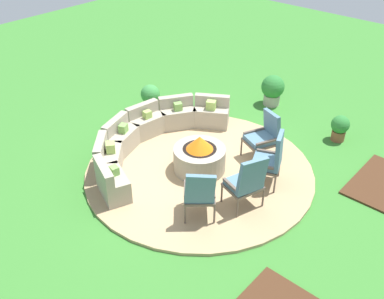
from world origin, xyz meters
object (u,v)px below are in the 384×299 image
lounge_chair_front_left (200,192)px  potted_plant_0 (340,127)px  lounge_chair_front_right (247,182)px  potted_plant_2 (273,89)px  curved_stone_bench (149,136)px  potted_plant_1 (150,96)px  lounge_chair_back_left (271,158)px  lounge_chair_back_right (264,135)px  fire_pit (199,157)px

lounge_chair_front_left → potted_plant_0: size_ratio=1.70×
lounge_chair_front_right → potted_plant_0: 3.34m
lounge_chair_front_right → potted_plant_2: (3.81, 1.89, -0.19)m
curved_stone_bench → potted_plant_1: size_ratio=6.18×
potted_plant_1 → lounge_chair_back_left: bearing=-99.9°
lounge_chair_back_left → lounge_chair_back_right: lounge_chair_back_left is taller
curved_stone_bench → lounge_chair_back_left: (0.67, -2.64, 0.28)m
potted_plant_1 → potted_plant_2: size_ratio=0.81×
curved_stone_bench → lounge_chair_front_left: lounge_chair_front_left is taller
lounge_chair_back_left → potted_plant_1: (0.70, 4.00, -0.29)m
potted_plant_2 → lounge_chair_front_left: bearing=-162.4°
lounge_chair_back_right → potted_plant_1: size_ratio=1.62×
potted_plant_0 → potted_plant_1: potted_plant_1 is taller
lounge_chair_front_left → potted_plant_2: 4.77m
lounge_chair_back_right → potted_plant_1: (0.04, 3.42, -0.26)m
lounge_chair_front_right → lounge_chair_back_left: lounge_chair_back_left is taller
lounge_chair_front_right → potted_plant_1: 4.38m
lounge_chair_front_left → lounge_chair_front_right: 0.86m
lounge_chair_front_left → lounge_chair_back_left: 1.66m
lounge_chair_back_right → potted_plant_2: (2.27, 1.24, -0.16)m
curved_stone_bench → potted_plant_1: curved_stone_bench is taller
lounge_chair_front_left → curved_stone_bench: bearing=115.0°
lounge_chair_front_right → fire_pit: bearing=93.9°
potted_plant_1 → curved_stone_bench: bearing=-134.9°
lounge_chair_back_left → lounge_chair_back_right: 0.88m
lounge_chair_front_right → lounge_chair_back_right: lounge_chair_front_right is taller
lounge_chair_front_left → lounge_chair_front_right: (0.74, -0.45, 0.03)m
lounge_chair_back_left → lounge_chair_back_right: bearing=17.9°
fire_pit → potted_plant_1: bearing=65.3°
lounge_chair_front_right → potted_plant_2: size_ratio=1.41×
curved_stone_bench → potted_plant_2: size_ratio=4.99×
fire_pit → potted_plant_1: 2.98m
potted_plant_2 → potted_plant_0: bearing=-102.9°
curved_stone_bench → lounge_chair_back_left: bearing=-75.8°
curved_stone_bench → lounge_chair_back_right: (1.33, -2.05, 0.25)m
lounge_chair_back_left → potted_plant_1: bearing=56.5°
curved_stone_bench → lounge_chair_front_right: lounge_chair_front_right is taller
lounge_chair_back_right → potted_plant_0: size_ratio=1.71×
lounge_chair_back_right → potted_plant_2: 2.59m
lounge_chair_front_right → potted_plant_1: (1.57, 4.08, -0.29)m
lounge_chair_front_left → potted_plant_1: (2.31, 3.62, -0.26)m
fire_pit → potted_plant_2: size_ratio=1.32×
lounge_chair_back_left → lounge_chair_back_right: size_ratio=1.08×
curved_stone_bench → lounge_chair_front_left: 2.46m
curved_stone_bench → lounge_chair_back_left: 2.73m
fire_pit → lounge_chair_front_left: size_ratio=1.01×
fire_pit → curved_stone_bench: fire_pit is taller
lounge_chair_back_right → lounge_chair_back_left: bearing=154.7°
curved_stone_bench → lounge_chair_back_right: 2.45m
fire_pit → potted_plant_2: fire_pit is taller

